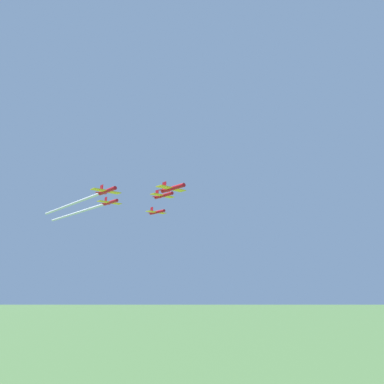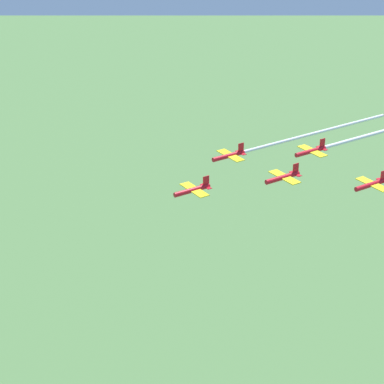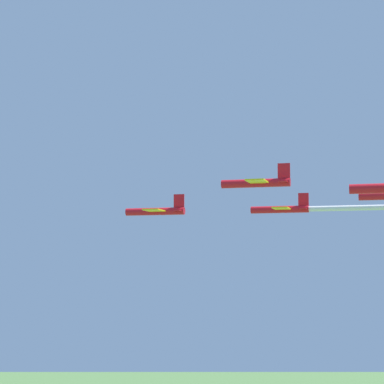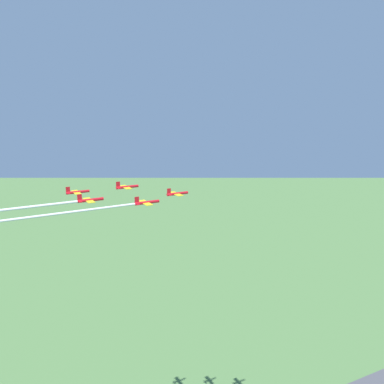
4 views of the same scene
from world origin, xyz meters
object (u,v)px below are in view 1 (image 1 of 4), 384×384
(jet_4, at_px, (110,202))
(jet_0, at_px, (172,188))
(jet_2, at_px, (107,191))
(jet_3, at_px, (157,212))
(jet_1, at_px, (163,195))

(jet_4, bearing_deg, jet_0, 90.00)
(jet_2, xyz_separation_m, jet_3, (-0.37, 35.25, -0.27))
(jet_0, distance_m, jet_2, 20.18)
(jet_0, xyz_separation_m, jet_4, (-30.42, 16.82, 1.49))
(jet_1, bearing_deg, jet_2, 0.00)
(jet_0, height_order, jet_4, jet_4)
(jet_0, relative_size, jet_3, 1.00)
(jet_3, bearing_deg, jet_0, 59.53)
(jet_3, xyz_separation_m, jet_4, (-9.89, -17.89, 1.05))
(jet_1, distance_m, jet_4, 20.20)
(jet_0, xyz_separation_m, jet_3, (-20.53, 34.71, 0.44))
(jet_2, relative_size, jet_3, 1.00)
(jet_1, relative_size, jet_3, 1.00)
(jet_0, distance_m, jet_4, 34.79)
(jet_0, bearing_deg, jet_3, -120.47)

